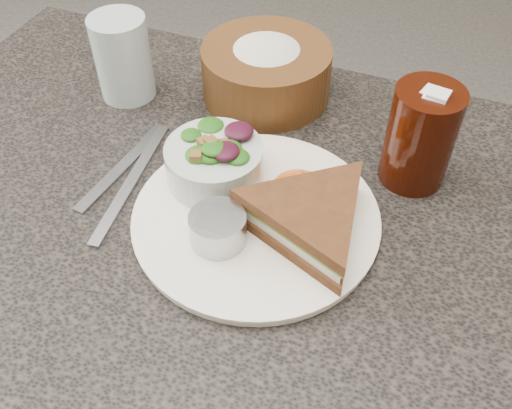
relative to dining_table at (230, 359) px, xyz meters
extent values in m
cube|color=black|center=(0.00, 0.00, 0.00)|extent=(1.00, 0.70, 0.75)
cylinder|color=white|center=(0.05, 0.00, 0.38)|extent=(0.29, 0.29, 0.01)
cylinder|color=#9FA1A4|center=(0.02, -0.05, 0.41)|extent=(0.08, 0.08, 0.04)
cone|color=orange|center=(0.08, 0.06, 0.40)|extent=(0.10, 0.10, 0.03)
cube|color=gray|center=(-0.15, 0.01, 0.38)|extent=(0.03, 0.16, 0.00)
cube|color=#A3A6B0|center=(-0.12, 0.00, 0.38)|extent=(0.04, 0.22, 0.00)
cylinder|color=#AFC0C8|center=(-0.22, 0.17, 0.44)|extent=(0.08, 0.08, 0.12)
camera|label=1|loc=(0.21, -0.42, 0.89)|focal=40.00mm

